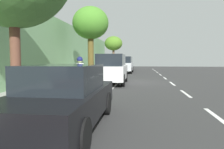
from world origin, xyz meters
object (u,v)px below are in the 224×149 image
object	(u,v)px
bicycle_at_curb	(81,88)
parked_pickup_grey_nearest	(127,64)
parked_suv_silver_second	(125,64)
street_tree_near_cyclist	(113,44)
parked_suv_white_mid	(112,69)
parked_sedan_black_far	(64,97)
fire_hydrant	(89,75)
cyclist_with_backpack	(79,72)
street_tree_mid_block	(91,24)

from	to	relation	value
bicycle_at_curb	parked_pickup_grey_nearest	bearing A→B (deg)	-91.17
parked_suv_silver_second	street_tree_near_cyclist	size ratio (longest dim) A/B	0.97
parked_suv_white_mid	parked_sedan_black_far	bearing A→B (deg)	90.57
parked_suv_silver_second	fire_hydrant	bearing A→B (deg)	82.18
cyclist_with_backpack	bicycle_at_curb	bearing A→B (deg)	116.66
parked_sedan_black_far	cyclist_with_backpack	xyz separation A→B (m)	(0.95, -4.52, 0.34)
parked_sedan_black_far	street_tree_mid_block	size ratio (longest dim) A/B	0.79
parked_pickup_grey_nearest	parked_suv_silver_second	xyz separation A→B (m)	(-0.21, 7.37, 0.13)
parked_sedan_black_far	street_tree_near_cyclist	world-z (taller)	street_tree_near_cyclist
street_tree_mid_block	bicycle_at_curb	bearing A→B (deg)	100.15
cyclist_with_backpack	fire_hydrant	size ratio (longest dim) A/B	2.12
parked_pickup_grey_nearest	street_tree_mid_block	size ratio (longest dim) A/B	0.95
parked_suv_silver_second	parked_sedan_black_far	world-z (taller)	parked_suv_silver_second
parked_suv_silver_second	street_tree_mid_block	world-z (taller)	street_tree_mid_block
parked_pickup_grey_nearest	bicycle_at_curb	distance (m)	24.01
parked_suv_white_mid	cyclist_with_backpack	distance (m)	4.82
parked_sedan_black_far	parked_suv_white_mid	bearing A→B (deg)	-89.43
parked_sedan_black_far	street_tree_near_cyclist	bearing A→B (deg)	-85.45
parked_suv_white_mid	parked_pickup_grey_nearest	bearing A→B (deg)	-89.54
parked_suv_silver_second	bicycle_at_curb	distance (m)	16.66
fire_hydrant	parked_suv_white_mid	bearing A→B (deg)	-174.17
parked_suv_white_mid	bicycle_at_curb	size ratio (longest dim) A/B	2.97
parked_suv_silver_second	street_tree_mid_block	size ratio (longest dim) A/B	0.84
parked_suv_white_mid	bicycle_at_curb	world-z (taller)	parked_suv_white_mid
bicycle_at_curb	parked_suv_silver_second	bearing A→B (deg)	-92.41
parked_suv_white_mid	bicycle_at_curb	bearing A→B (deg)	82.92
street_tree_near_cyclist	fire_hydrant	bearing A→B (deg)	91.46
parked_suv_white_mid	cyclist_with_backpack	size ratio (longest dim) A/B	2.65
parked_suv_silver_second	parked_suv_white_mid	distance (m)	11.46
parked_suv_white_mid	street_tree_near_cyclist	distance (m)	16.98
parked_pickup_grey_nearest	parked_suv_white_mid	bearing A→B (deg)	90.46
parked_pickup_grey_nearest	parked_sedan_black_far	bearing A→B (deg)	90.50
parked_pickup_grey_nearest	cyclist_with_backpack	bearing A→B (deg)	88.28
cyclist_with_backpack	parked_suv_white_mid	bearing A→B (deg)	-100.29
parked_sedan_black_far	bicycle_at_curb	xyz separation A→B (m)	(0.74, -4.09, -0.37)
parked_suv_white_mid	parked_sedan_black_far	world-z (taller)	parked_suv_white_mid
bicycle_at_curb	street_tree_mid_block	world-z (taller)	street_tree_mid_block
parked_sedan_black_far	parked_pickup_grey_nearest	bearing A→B (deg)	-89.50
street_tree_mid_block	parked_suv_silver_second	bearing A→B (deg)	-102.34
parked_pickup_grey_nearest	parked_suv_white_mid	xyz separation A→B (m)	(-0.15, 18.83, 0.13)
parked_suv_white_mid	fire_hydrant	xyz separation A→B (m)	(1.54, 0.16, -0.45)
bicycle_at_curb	street_tree_near_cyclist	xyz separation A→B (m)	(1.32, -21.79, 3.56)
street_tree_near_cyclist	cyclist_with_backpack	bearing A→B (deg)	92.96
parked_pickup_grey_nearest	parked_suv_white_mid	size ratio (longest dim) A/B	1.13
parked_suv_white_mid	fire_hydrant	distance (m)	1.61
parked_suv_white_mid	parked_sedan_black_far	size ratio (longest dim) A/B	1.07
parked_suv_silver_second	parked_sedan_black_far	distance (m)	20.73
street_tree_mid_block	parked_sedan_black_far	bearing A→B (deg)	100.16
bicycle_at_curb	street_tree_mid_block	bearing A→B (deg)	-79.85
cyclist_with_backpack	street_tree_mid_block	world-z (taller)	street_tree_mid_block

